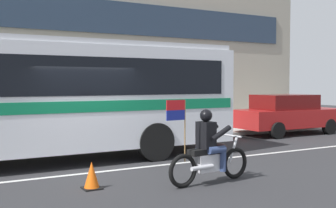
{
  "coord_description": "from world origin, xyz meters",
  "views": [
    {
      "loc": [
        -3.36,
        -10.02,
        2.1
      ],
      "look_at": [
        1.73,
        -1.01,
        1.59
      ],
      "focal_mm": 45.07,
      "sensor_mm": 36.0,
      "label": 1
    }
  ],
  "objects": [
    {
      "name": "sidewalk_curb",
      "position": [
        0.0,
        5.1,
        0.07
      ],
      "size": [
        28.0,
        3.8,
        0.15
      ],
      "primitive_type": "cube",
      "color": "#B7B2A8",
      "rests_on": "ground_plane"
    },
    {
      "name": "lane_center_stripe",
      "position": [
        0.0,
        -0.6,
        0.0
      ],
      "size": [
        26.6,
        0.14,
        0.01
      ],
      "primitive_type": "cube",
      "color": "silver",
      "rests_on": "ground_plane"
    },
    {
      "name": "parked_hatchback_downstreet",
      "position": [
        9.42,
        2.58,
        0.85
      ],
      "size": [
        4.68,
        1.93,
        1.64
      ],
      "color": "maroon",
      "rests_on": "ground_plane"
    },
    {
      "name": "transit_bus",
      "position": [
        -1.22,
        1.19,
        1.88
      ],
      "size": [
        11.43,
        2.64,
        3.22
      ],
      "color": "silver",
      "rests_on": "ground_plane"
    },
    {
      "name": "motorcycle_with_rider",
      "position": [
        1.72,
        -2.8,
        0.67
      ],
      "size": [
        2.19,
        0.65,
        1.78
      ],
      "color": "black",
      "rests_on": "ground_plane"
    },
    {
      "name": "traffic_cone",
      "position": [
        -0.6,
        -2.05,
        0.26
      ],
      "size": [
        0.36,
        0.36,
        0.55
      ],
      "color": "#EA590F",
      "rests_on": "ground_plane"
    },
    {
      "name": "ground_plane",
      "position": [
        0.0,
        0.0,
        0.0
      ],
      "size": [
        60.0,
        60.0,
        0.0
      ],
      "primitive_type": "plane",
      "color": "#2B2B2D"
    }
  ]
}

